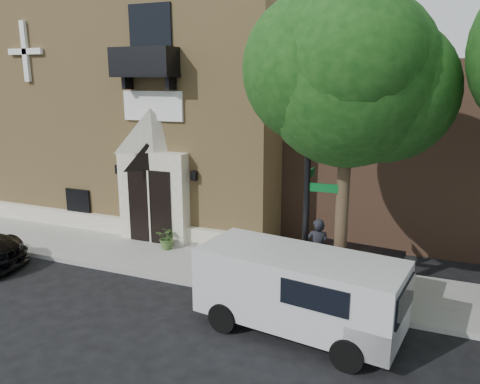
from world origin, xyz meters
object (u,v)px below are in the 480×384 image
(dumpster, at_px, (358,276))
(fire_hydrant, at_px, (375,296))
(cargo_van, at_px, (305,291))
(street_sign, at_px, (308,189))
(pedestrian_near, at_px, (317,250))

(dumpster, bearing_deg, fire_hydrant, -32.37)
(cargo_van, bearing_deg, fire_hydrant, 53.23)
(cargo_van, bearing_deg, street_sign, 113.24)
(fire_hydrant, distance_m, pedestrian_near, 2.26)
(cargo_van, bearing_deg, dumpster, 72.06)
(street_sign, bearing_deg, fire_hydrant, -6.04)
(cargo_van, relative_size, pedestrian_near, 2.66)
(street_sign, bearing_deg, pedestrian_near, 85.13)
(fire_hydrant, xyz_separation_m, dumpster, (-0.52, 0.42, 0.28))
(cargo_van, bearing_deg, pedestrian_near, 105.87)
(cargo_van, xyz_separation_m, pedestrian_near, (-0.36, 2.71, 0.00))
(cargo_van, distance_m, dumpster, 2.06)
(street_sign, relative_size, dumpster, 2.64)
(fire_hydrant, relative_size, dumpster, 0.37)
(fire_hydrant, bearing_deg, cargo_van, -135.04)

